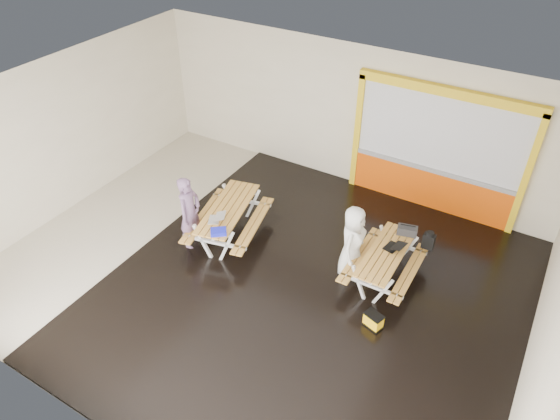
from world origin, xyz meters
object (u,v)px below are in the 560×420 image
Objects in this scene: person_left at (190,213)px; toolbox at (407,230)px; laptop_right at (394,247)px; fluke_bag at (373,321)px; laptop_left at (216,218)px; blue_pouch at (218,232)px; person_right at (352,242)px; picnic_table_left at (228,215)px; backpack at (429,240)px; picnic_table_right at (385,259)px; dark_case at (360,269)px.

person_left is 3.93× the size of toolbox.
laptop_right is 1.09× the size of fluke_bag.
laptop_left is 1.47× the size of blue_pouch.
laptop_left is at bearing 101.70° from person_right.
picnic_table_left is 5.93× the size of fluke_bag.
fluke_bag is (-0.26, -2.06, -0.49)m from backpack.
person_left is 5.46× the size of blue_pouch.
blue_pouch is 3.72m from toolbox.
picnic_table_left reaches higher than fluke_bag.
picnic_table_right is 1.10× the size of person_left.
person_right is (2.69, 0.37, 0.15)m from picnic_table_left.
person_left reaches higher than laptop_right.
person_right is 0.80m from laptop_right.
picnic_table_right is 1.32m from fluke_bag.
laptop_left is 4.25m from backpack.
picnic_table_right is (3.35, 0.46, -0.06)m from picnic_table_left.
laptop_right is at bearing -76.69° from person_right.
toolbox is (0.15, 0.71, 0.26)m from picnic_table_right.
laptop_right is 3.41m from blue_pouch.
fluke_bag reaches higher than dark_case.
blue_pouch is (-2.34, -1.16, 0.08)m from person_right.
blue_pouch is 0.78× the size of dark_case.
dark_case is (-0.60, -0.79, -0.70)m from toolbox.
person_left reaches higher than fluke_bag.
person_left is 4.27× the size of backpack.
picnic_table_left is 3.69m from toolbox.
person_left is at bearing -157.13° from backpack.
blue_pouch is 2.90m from dark_case.
person_right reaches higher than laptop_right.
person_right reaches higher than picnic_table_left.
dark_case is (-0.55, -0.24, -0.66)m from laptop_right.
laptop_right is at bearing -126.37° from backpack.
person_right reaches higher than backpack.
toolbox is at bearing -165.82° from backpack.
laptop_left is at bearing 175.19° from fluke_bag.
toolbox is at bearing -50.87° from person_right.
blue_pouch is at bearing -66.64° from picnic_table_left.
dark_case is (2.84, 0.86, -0.73)m from laptop_left.
person_right is at bearing -134.97° from toolbox.
laptop_right is at bearing 10.38° from picnic_table_left.
toolbox is at bearing 52.54° from dark_case.
laptop_left is 3.56m from laptop_right.
toolbox reaches higher than dark_case.
toolbox is (3.49, 1.18, 0.20)m from picnic_table_left.
laptop_left is at bearing -82.76° from person_left.
blue_pouch is (0.34, -0.79, 0.23)m from picnic_table_left.
toolbox is 1.21m from dark_case.
laptop_left reaches higher than laptop_right.
person_left is at bearing -163.96° from dark_case.
blue_pouch is at bearing -179.62° from fluke_bag.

